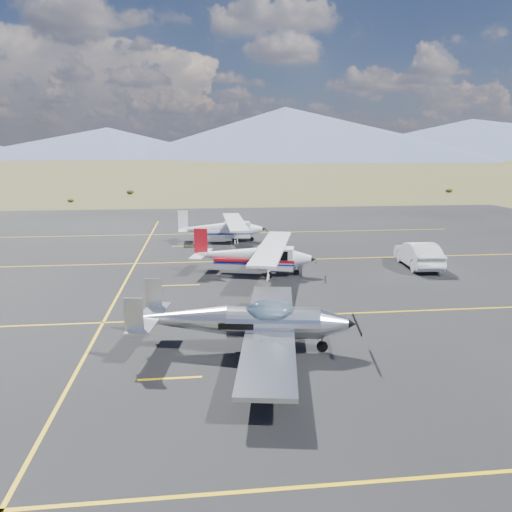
# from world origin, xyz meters

# --- Properties ---
(ground) EXTENTS (1600.00, 1600.00, 0.00)m
(ground) POSITION_xyz_m (0.00, 0.00, 0.00)
(ground) COLOR #383D1C
(ground) RESTS_ON ground
(apron) EXTENTS (72.00, 72.00, 0.02)m
(apron) POSITION_xyz_m (0.00, 7.00, 0.00)
(apron) COLOR black
(apron) RESTS_ON ground
(aircraft_low_wing) EXTENTS (7.59, 10.47, 2.26)m
(aircraft_low_wing) POSITION_xyz_m (-0.36, -1.58, 1.08)
(aircraft_low_wing) COLOR silver
(aircraft_low_wing) RESTS_ON apron
(aircraft_cessna) EXTENTS (6.65, 10.13, 2.57)m
(aircraft_cessna) POSITION_xyz_m (1.12, 9.47, 1.14)
(aircraft_cessna) COLOR silver
(aircraft_cessna) RESTS_ON apron
(aircraft_plain) EXTENTS (5.82, 9.69, 2.47)m
(aircraft_plain) POSITION_xyz_m (-0.18, 20.02, 1.10)
(aircraft_plain) COLOR white
(aircraft_plain) RESTS_ON apron
(sedan) EXTENTS (2.08, 4.85, 1.55)m
(sedan) POSITION_xyz_m (11.17, 10.07, 0.79)
(sedan) COLOR silver
(sedan) RESTS_ON apron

